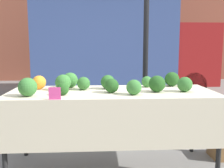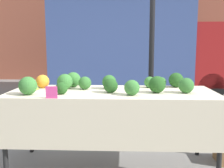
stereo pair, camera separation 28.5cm
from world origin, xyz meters
name	(u,v)px [view 1 (the left image)]	position (x,y,z in m)	size (l,w,h in m)	color
ground_plane	(112,166)	(0.00, 0.00, 0.00)	(40.00, 40.00, 0.00)	gray
building_facade	(101,18)	(0.00, 7.75, 2.42)	(16.00, 0.60, 4.84)	brown
tent_pole	(145,62)	(0.50, 0.72, 1.15)	(0.07, 0.07, 2.29)	black
parked_truck	(119,46)	(0.47, 4.62, 1.36)	(4.78, 2.08, 2.55)	#384C84
market_table	(112,102)	(0.00, -0.07, 0.77)	(2.24, 0.85, 0.87)	beige
orange_cauliflower	(39,82)	(-0.82, 0.19, 0.95)	(0.16, 0.16, 0.16)	orange
romanesco_head	(30,87)	(-0.89, 0.06, 0.92)	(0.12, 0.12, 0.10)	#93B238
broccoli_head_0	(108,82)	(-0.04, 0.16, 0.95)	(0.16, 0.16, 0.16)	#2D6628
broccoli_head_1	(28,87)	(-0.84, -0.24, 0.96)	(0.19, 0.19, 0.19)	#387533
broccoli_head_2	(70,80)	(-0.48, 0.28, 0.96)	(0.18, 0.18, 0.18)	#387533
broccoli_head_3	(63,82)	(-0.54, 0.09, 0.96)	(0.18, 0.18, 0.18)	#387533
broccoli_head_4	(112,86)	(-0.01, -0.09, 0.95)	(0.15, 0.15, 0.15)	#23511E
broccoli_head_5	(147,82)	(0.43, 0.26, 0.94)	(0.13, 0.13, 0.13)	#387533
broccoli_head_6	(157,84)	(0.48, -0.08, 0.96)	(0.18, 0.18, 0.18)	#23511E
broccoli_head_7	(63,89)	(-0.51, -0.20, 0.93)	(0.12, 0.12, 0.12)	#23511E
broccoli_head_8	(158,81)	(0.58, 0.32, 0.93)	(0.12, 0.12, 0.12)	#336B2D
broccoli_head_9	(84,83)	(-0.31, 0.11, 0.94)	(0.15, 0.15, 0.15)	#336B2D
broccoli_head_10	(172,79)	(0.75, 0.31, 0.96)	(0.18, 0.18, 0.18)	#23511E
broccoli_head_11	(185,84)	(0.78, -0.08, 0.95)	(0.16, 0.16, 0.16)	#336B2D
broccoli_head_12	(134,87)	(0.21, -0.22, 0.95)	(0.16, 0.16, 0.16)	#387533
price_sign	(55,93)	(-0.55, -0.41, 0.93)	(0.11, 0.01, 0.12)	#EF4793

